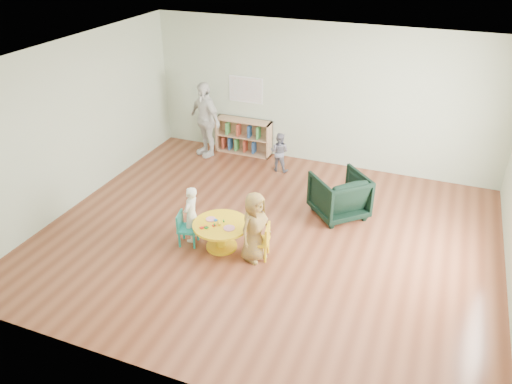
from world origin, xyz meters
TOP-DOWN VIEW (x-y plane):
  - room at (0.01, 0.00)m, footprint 7.10×7.00m
  - activity_table at (-0.56, -0.54)m, footprint 0.86×0.86m
  - kid_chair_left at (-1.11, -0.64)m, footprint 0.34×0.34m
  - kid_chair_right at (0.10, -0.54)m, footprint 0.34×0.34m
  - bookshelf at (-1.61, 2.86)m, footprint 1.20×0.30m
  - alphabet_poster at (-1.60, 2.98)m, footprint 0.74×0.01m
  - armchair at (0.88, 1.06)m, footprint 1.16×1.16m
  - child_left at (-1.07, -0.51)m, footprint 0.23×0.34m
  - child_right at (0.02, -0.60)m, footprint 0.52×0.63m
  - toddler at (-0.61, 2.30)m, footprint 0.39×0.31m
  - adult_caretaker at (-2.31, 2.47)m, footprint 1.00×0.77m

SIDE VIEW (x-z plane):
  - kid_chair_left at x=-1.11m, z-range 0.02..0.56m
  - kid_chair_right at x=0.10m, z-range 0.02..0.57m
  - activity_table at x=-0.56m, z-range 0.06..0.53m
  - bookshelf at x=-1.61m, z-range -0.01..0.74m
  - armchair at x=0.88m, z-range 0.00..0.76m
  - toddler at x=-0.61m, z-range 0.00..0.80m
  - child_left at x=-1.07m, z-range 0.00..0.92m
  - child_right at x=0.02m, z-range 0.00..1.09m
  - adult_caretaker at x=-2.31m, z-range 0.00..1.58m
  - alphabet_poster at x=-1.60m, z-range 1.08..1.62m
  - room at x=0.01m, z-range 0.49..3.29m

